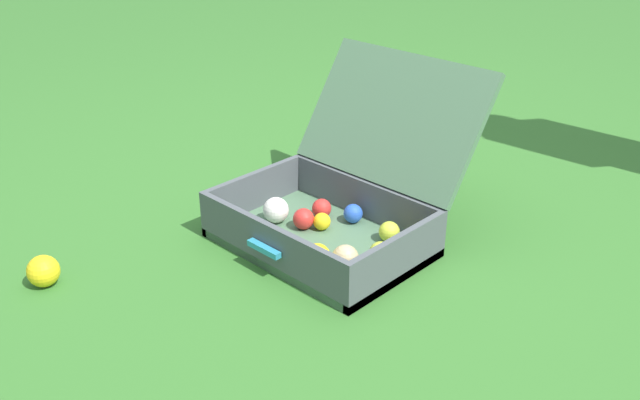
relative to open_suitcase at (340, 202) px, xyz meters
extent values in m
plane|color=#336B28|center=(0.06, -0.03, -0.11)|extent=(16.00, 16.00, 0.00)
cube|color=#4C7051|center=(0.00, -0.08, -0.10)|extent=(0.56, 0.39, 0.03)
cube|color=#4C5156|center=(-0.28, -0.08, -0.04)|extent=(0.02, 0.39, 0.14)
cube|color=#4C5156|center=(0.27, -0.08, -0.04)|extent=(0.02, 0.39, 0.14)
cube|color=#4C5156|center=(0.00, -0.26, -0.04)|extent=(0.53, 0.02, 0.14)
cube|color=#4C5156|center=(0.00, 0.11, -0.04)|extent=(0.53, 0.02, 0.14)
cube|color=#4C7051|center=(0.00, 0.22, 0.19)|extent=(0.56, 0.23, 0.34)
cube|color=teal|center=(0.00, -0.28, -0.03)|extent=(0.11, 0.02, 0.02)
sphere|color=yellow|center=(0.10, -0.20, -0.05)|extent=(0.07, 0.07, 0.07)
sphere|color=red|center=(-0.08, -0.07, -0.05)|extent=(0.06, 0.06, 0.06)
sphere|color=white|center=(-0.16, -0.10, -0.05)|extent=(0.07, 0.07, 0.07)
sphere|color=yellow|center=(-0.04, -0.04, -0.06)|extent=(0.05, 0.05, 0.05)
sphere|color=blue|center=(0.00, 0.06, -0.06)|extent=(0.06, 0.06, 0.06)
sphere|color=#CCDB38|center=(0.20, -0.06, -0.05)|extent=(0.06, 0.06, 0.06)
sphere|color=#D1B784|center=(0.16, -0.15, -0.05)|extent=(0.07, 0.07, 0.07)
sphere|color=#CCDB38|center=(0.14, 0.04, -0.06)|extent=(0.06, 0.06, 0.06)
sphere|color=red|center=(-0.09, 0.02, -0.06)|extent=(0.06, 0.06, 0.06)
sphere|color=yellow|center=(-0.37, -0.71, -0.07)|extent=(0.08, 0.08, 0.08)
camera|label=1|loc=(1.18, -1.30, 0.87)|focal=39.48mm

